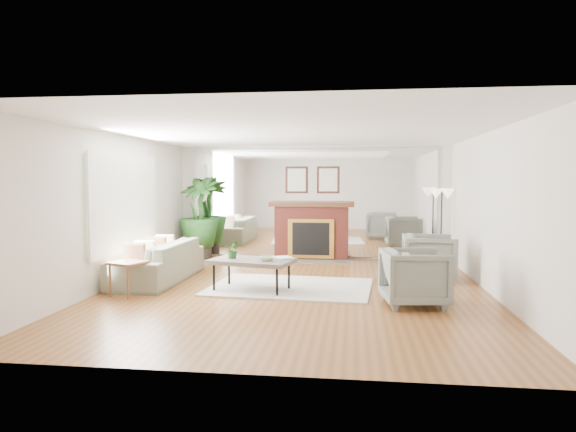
# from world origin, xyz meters

# --- Properties ---
(ground) EXTENTS (7.00, 7.00, 0.00)m
(ground) POSITION_xyz_m (0.00, 0.00, 0.00)
(ground) COLOR brown
(ground) RESTS_ON ground
(wall_left) EXTENTS (0.02, 7.00, 2.50)m
(wall_left) POSITION_xyz_m (-2.99, 0.00, 1.25)
(wall_left) COLOR silver
(wall_left) RESTS_ON ground
(wall_right) EXTENTS (0.02, 7.00, 2.50)m
(wall_right) POSITION_xyz_m (2.99, 0.00, 1.25)
(wall_right) COLOR silver
(wall_right) RESTS_ON ground
(wall_back) EXTENTS (6.00, 0.02, 2.50)m
(wall_back) POSITION_xyz_m (0.00, 3.49, 1.25)
(wall_back) COLOR silver
(wall_back) RESTS_ON ground
(mirror_panel) EXTENTS (5.40, 0.04, 2.40)m
(mirror_panel) POSITION_xyz_m (0.00, 3.47, 1.25)
(mirror_panel) COLOR silver
(mirror_panel) RESTS_ON wall_back
(window_panel) EXTENTS (0.04, 2.40, 1.50)m
(window_panel) POSITION_xyz_m (-2.96, 0.40, 1.35)
(window_panel) COLOR #B2E09E
(window_panel) RESTS_ON wall_left
(fireplace) EXTENTS (1.85, 0.83, 2.05)m
(fireplace) POSITION_xyz_m (0.00, 3.26, 0.66)
(fireplace) COLOR maroon
(fireplace) RESTS_ON ground
(area_rug) EXTENTS (2.69, 2.02, 0.03)m
(area_rug) POSITION_xyz_m (-0.10, 0.25, 0.01)
(area_rug) COLOR silver
(area_rug) RESTS_ON ground
(coffee_table) EXTENTS (1.39, 1.00, 0.51)m
(coffee_table) POSITION_xyz_m (-0.67, -0.08, 0.46)
(coffee_table) COLOR #62594D
(coffee_table) RESTS_ON ground
(sofa) EXTENTS (0.94, 2.34, 0.68)m
(sofa) POSITION_xyz_m (-2.45, 0.54, 0.34)
(sofa) COLOR gray
(sofa) RESTS_ON ground
(armchair_back) EXTENTS (0.91, 0.89, 0.80)m
(armchair_back) POSITION_xyz_m (2.22, 1.18, 0.40)
(armchair_back) COLOR gray
(armchair_back) RESTS_ON ground
(armchair_front) EXTENTS (0.97, 0.95, 0.79)m
(armchair_front) POSITION_xyz_m (1.76, -0.69, 0.39)
(armchair_front) COLOR gray
(armchair_front) RESTS_ON ground
(side_table) EXTENTS (0.59, 0.59, 0.52)m
(side_table) POSITION_xyz_m (-2.46, -0.64, 0.44)
(side_table) COLOR brown
(side_table) RESTS_ON ground
(potted_ficus) EXTENTS (1.09, 1.09, 1.82)m
(potted_ficus) POSITION_xyz_m (-2.49, 3.10, 0.97)
(potted_ficus) COLOR black
(potted_ficus) RESTS_ON ground
(floor_lamp) EXTENTS (0.51, 0.28, 1.58)m
(floor_lamp) POSITION_xyz_m (2.70, 2.88, 1.34)
(floor_lamp) COLOR black
(floor_lamp) RESTS_ON ground
(tabletop_plant) EXTENTS (0.29, 0.26, 0.29)m
(tabletop_plant) POSITION_xyz_m (-0.98, -0.03, 0.65)
(tabletop_plant) COLOR #2E6425
(tabletop_plant) RESTS_ON coffee_table
(fruit_bowl) EXTENTS (0.30, 0.30, 0.06)m
(fruit_bowl) POSITION_xyz_m (-0.42, -0.18, 0.54)
(fruit_bowl) COLOR brown
(fruit_bowl) RESTS_ON coffee_table
(book) EXTENTS (0.35, 0.38, 0.02)m
(book) POSITION_xyz_m (-0.28, 0.01, 0.52)
(book) COLOR brown
(book) RESTS_ON coffee_table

